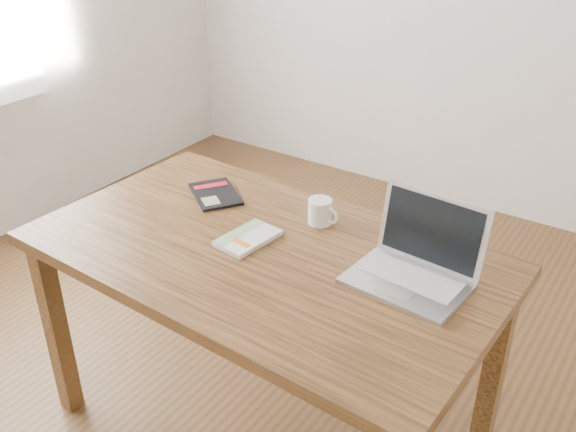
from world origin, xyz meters
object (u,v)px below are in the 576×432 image
Objects in this scene: white_guidebook at (248,238)px; black_guidebook at (215,194)px; desk at (264,273)px; coffee_mug at (321,211)px; laptop at (416,264)px.

white_guidebook reaches higher than black_guidebook.
desk is 0.12m from white_guidebook.
desk is at bearing -84.25° from black_guidebook.
white_guidebook is at bearing 171.83° from desk.
white_guidebook is 0.25m from coffee_mug.
coffee_mug is (0.13, 0.22, 0.04)m from white_guidebook.
laptop is at bearing -8.25° from coffee_mug.
coffee_mug is at bearing 66.80° from white_guidebook.
coffee_mug is (0.06, 0.23, 0.13)m from desk.
white_guidebook is (-0.07, 0.01, 0.10)m from desk.
black_guidebook is (-0.28, 0.18, -0.00)m from white_guidebook.
black_guidebook is 0.41m from coffee_mug.
coffee_mug reaches higher than desk.
laptop is 3.01× the size of coffee_mug.
laptop is at bearing 16.15° from desk.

